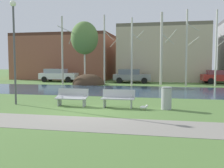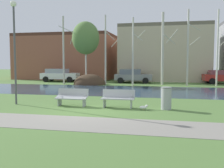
{
  "view_description": "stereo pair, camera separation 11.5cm",
  "coord_description": "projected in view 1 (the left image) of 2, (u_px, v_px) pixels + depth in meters",
  "views": [
    {
      "loc": [
        3.43,
        -11.08,
        2.15
      ],
      "look_at": [
        0.74,
        1.9,
        1.1
      ],
      "focal_mm": 41.97,
      "sensor_mm": 36.0,
      "label": 1
    },
    {
      "loc": [
        3.54,
        -11.05,
        2.15
      ],
      "look_at": [
        0.74,
        1.9,
        1.1
      ],
      "focal_mm": 41.97,
      "sensor_mm": 36.0,
      "label": 2
    }
  ],
  "objects": [
    {
      "name": "building_brick_low",
      "position": [
        69.0,
        57.0,
        37.49
      ],
      "size": [
        12.95,
        9.64,
        6.05
      ],
      "color": "brown",
      "rests_on": "ground"
    },
    {
      "name": "seagull",
      "position": [
        144.0,
        107.0,
        12.02
      ],
      "size": [
        0.42,
        0.16,
        0.25
      ],
      "color": "white",
      "rests_on": "ground"
    },
    {
      "name": "trash_bin",
      "position": [
        166.0,
        98.0,
        12.17
      ],
      "size": [
        0.5,
        0.5,
        1.05
      ],
      "color": "#999B9E",
      "rests_on": "ground"
    },
    {
      "name": "parked_van_nearest_white",
      "position": [
        58.0,
        75.0,
        30.42
      ],
      "size": [
        4.37,
        2.33,
        1.5
      ],
      "color": "silver",
      "rests_on": "ground"
    },
    {
      "name": "parked_hatch_third_red",
      "position": [
        223.0,
        76.0,
        27.28
      ],
      "size": [
        4.49,
        2.27,
        1.43
      ],
      "color": "maroon",
      "rests_on": "ground"
    },
    {
      "name": "bench_left",
      "position": [
        72.0,
        97.0,
        13.1
      ],
      "size": [
        1.6,
        0.56,
        0.87
      ],
      "color": "#9EA0A3",
      "rests_on": "ground"
    },
    {
      "name": "bench_right",
      "position": [
        118.0,
        98.0,
        12.63
      ],
      "size": [
        1.6,
        0.56,
        0.87
      ],
      "color": "#9EA0A3",
      "rests_on": "ground"
    },
    {
      "name": "ground_plane",
      "position": [
        123.0,
        89.0,
        21.44
      ],
      "size": [
        120.0,
        120.0,
        0.0
      ],
      "primitive_type": "plane",
      "color": "#517538"
    },
    {
      "name": "birch_far_right",
      "position": [
        217.0,
        48.0,
        24.46
      ],
      "size": [
        1.55,
        2.71,
        7.12
      ],
      "color": "beige",
      "rests_on": "ground"
    },
    {
      "name": "birch_far_left",
      "position": [
        63.0,
        49.0,
        26.46
      ],
      "size": [
        1.37,
        2.45,
        6.88
      ],
      "color": "#BCB7A8",
      "rests_on": "ground"
    },
    {
      "name": "river_band",
      "position": [
        122.0,
        90.0,
        20.66
      ],
      "size": [
        80.0,
        7.95,
        0.01
      ],
      "primitive_type": "cube",
      "color": "#2D475B",
      "rests_on": "ground"
    },
    {
      "name": "paved_path_strip",
      "position": [
        69.0,
        123.0,
        9.45
      ],
      "size": [
        60.0,
        2.23,
        0.01
      ],
      "primitive_type": "cube",
      "color": "gray",
      "rests_on": "ground"
    },
    {
      "name": "birch_center_right",
      "position": [
        162.0,
        48.0,
        25.9
      ],
      "size": [
        1.59,
        2.67,
        7.15
      ],
      "color": "beige",
      "rests_on": "ground"
    },
    {
      "name": "parked_sedan_second_grey",
      "position": [
        131.0,
        76.0,
        28.55
      ],
      "size": [
        4.14,
        2.3,
        1.49
      ],
      "color": "slate",
      "rests_on": "ground"
    },
    {
      "name": "streetlamp",
      "position": [
        14.0,
        35.0,
        13.41
      ],
      "size": [
        0.32,
        0.32,
        5.34
      ],
      "color": "#4C4C51",
      "rests_on": "ground"
    },
    {
      "name": "building_beige_block",
      "position": [
        163.0,
        54.0,
        33.38
      ],
      "size": [
        10.63,
        8.3,
        6.72
      ],
      "color": "#BCAD8E",
      "rests_on": "ground"
    },
    {
      "name": "birch_center_left",
      "position": [
        105.0,
        49.0,
        26.05
      ],
      "size": [
        1.53,
        2.4,
        6.91
      ],
      "color": "beige",
      "rests_on": "ground"
    },
    {
      "name": "soil_mound",
      "position": [
        88.0,
        84.0,
        26.41
      ],
      "size": [
        3.28,
        2.7,
        2.11
      ],
      "primitive_type": "ellipsoid",
      "color": "#423021",
      "rests_on": "ground"
    },
    {
      "name": "birch_left",
      "position": [
        85.0,
        38.0,
        26.81
      ],
      "size": [
        2.8,
        2.8,
        6.41
      ],
      "color": "beige",
      "rests_on": "ground"
    },
    {
      "name": "birch_right",
      "position": [
        187.0,
        47.0,
        24.67
      ],
      "size": [
        1.22,
        2.21,
        7.18
      ],
      "color": "beige",
      "rests_on": "ground"
    },
    {
      "name": "birch_center",
      "position": [
        132.0,
        51.0,
        24.94
      ],
      "size": [
        1.25,
        2.11,
        6.47
      ],
      "color": "beige",
      "rests_on": "ground"
    }
  ]
}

